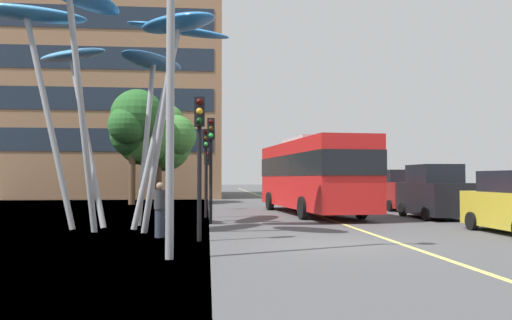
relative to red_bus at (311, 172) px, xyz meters
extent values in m
cube|color=#4C4C4F|center=(-1.77, -11.14, -2.05)|extent=(120.00, 240.00, 0.10)
cube|color=#E0D666|center=(0.11, -11.14, -2.01)|extent=(0.16, 144.00, 0.01)
cube|color=red|center=(0.00, 0.00, -0.12)|extent=(3.60, 11.37, 3.07)
cube|color=black|center=(0.00, 0.00, 0.31)|extent=(3.63, 11.49, 0.98)
cube|color=yellow|center=(-0.52, 5.50, 1.12)|extent=(1.41, 0.23, 0.36)
cube|color=#B2B2B7|center=(0.00, 0.00, 1.54)|extent=(2.28, 4.08, 0.24)
cylinder|color=black|center=(0.95, 3.57, -1.52)|extent=(0.37, 0.98, 0.96)
cylinder|color=black|center=(-1.60, 3.33, -1.52)|extent=(0.37, 0.98, 0.96)
cylinder|color=black|center=(1.56, -2.95, -1.52)|extent=(0.37, 0.98, 0.96)
cylinder|color=black|center=(-0.98, -3.19, -1.52)|extent=(0.37, 0.98, 0.96)
cylinder|color=#9EA0A5|center=(-6.68, -6.83, 1.39)|extent=(1.65, 0.22, 6.83)
ellipsoid|color=#2D7FD1|center=(-5.96, -6.84, 4.78)|extent=(3.53, 1.21, 0.80)
cylinder|color=#9EA0A5|center=(-7.24, -4.93, 1.10)|extent=(0.66, 1.27, 6.24)
ellipsoid|color=#388EDB|center=(-7.05, -4.42, 4.21)|extent=(2.78, 4.48, 0.61)
cylinder|color=#9EA0A5|center=(-9.31, -5.39, 1.19)|extent=(1.87, 1.98, 6.44)
ellipsoid|color=#4CA3E5|center=(-10.11, -4.54, 4.37)|extent=(3.83, 4.00, 0.85)
cylinder|color=#9EA0A5|center=(-10.31, -6.50, 1.68)|extent=(1.92, 0.45, 7.40)
ellipsoid|color=#4299E0|center=(-11.16, -6.39, 5.35)|extent=(4.42, 1.71, 1.02)
cylinder|color=#9EA0A5|center=(-8.89, -7.95, 1.76)|extent=(0.96, 1.13, 7.56)
cylinder|color=#9EA0A5|center=(-6.41, -8.49, 1.18)|extent=(1.34, 1.41, 6.41)
ellipsoid|color=#2D7FD1|center=(-5.88, -9.06, 4.36)|extent=(3.05, 3.13, 0.54)
cylinder|color=black|center=(-5.18, -10.25, -0.03)|extent=(0.12, 0.12, 3.94)
cube|color=black|center=(-5.18, -10.39, 1.54)|extent=(0.28, 0.24, 0.80)
sphere|color=#390706|center=(-5.18, -10.52, 1.80)|extent=(0.18, 0.18, 0.18)
sphere|color=orange|center=(-5.18, -10.52, 1.54)|extent=(0.18, 0.18, 0.18)
sphere|color=black|center=(-5.18, -10.52, 1.28)|extent=(0.18, 0.18, 0.18)
cylinder|color=black|center=(-4.83, -4.88, -0.01)|extent=(0.12, 0.12, 3.98)
cube|color=black|center=(-4.83, -5.02, 1.58)|extent=(0.28, 0.24, 0.80)
sphere|color=#390706|center=(-4.83, -5.15, 1.84)|extent=(0.18, 0.18, 0.18)
sphere|color=#3A2707|center=(-4.83, -5.15, 1.58)|extent=(0.18, 0.18, 0.18)
sphere|color=green|center=(-4.83, -5.15, 1.32)|extent=(0.18, 0.18, 0.18)
cylinder|color=black|center=(-5.02, -1.73, -0.07)|extent=(0.12, 0.12, 3.86)
cube|color=black|center=(-5.02, -1.87, 1.45)|extent=(0.28, 0.24, 0.80)
sphere|color=#390706|center=(-5.02, -2.00, 1.71)|extent=(0.18, 0.18, 0.18)
sphere|color=#3A2707|center=(-5.02, -2.00, 1.45)|extent=(0.18, 0.18, 0.18)
sphere|color=green|center=(-5.02, -2.00, 1.19)|extent=(0.18, 0.18, 0.18)
cylinder|color=black|center=(-5.00, 4.01, -0.39)|extent=(0.12, 0.12, 3.22)
cube|color=black|center=(-5.00, 3.87, 0.81)|extent=(0.28, 0.24, 0.80)
sphere|color=red|center=(-5.00, 3.74, 1.07)|extent=(0.18, 0.18, 0.18)
sphere|color=#3A2707|center=(-5.00, 3.74, 0.81)|extent=(0.18, 0.18, 0.18)
sphere|color=black|center=(-5.00, 3.74, 0.55)|extent=(0.18, 0.18, 0.18)
cylinder|color=black|center=(3.80, -8.04, -1.70)|extent=(0.20, 0.60, 0.60)
cube|color=black|center=(4.73, -3.09, -1.15)|extent=(1.81, 4.13, 1.35)
cube|color=black|center=(4.73, -3.09, -0.09)|extent=(1.67, 2.27, 0.78)
cylinder|color=black|center=(5.64, -1.81, -1.70)|extent=(0.20, 0.60, 0.60)
cylinder|color=black|center=(3.82, -1.81, -1.70)|extent=(0.20, 0.60, 0.60)
cylinder|color=black|center=(5.64, -4.37, -1.70)|extent=(0.20, 0.60, 0.60)
cylinder|color=black|center=(3.82, -4.37, -1.70)|extent=(0.20, 0.60, 0.60)
cube|color=maroon|center=(5.34, 2.69, -1.16)|extent=(1.82, 3.80, 1.32)
cube|color=black|center=(5.34, 2.69, -0.17)|extent=(1.67, 2.09, 0.66)
cylinder|color=black|center=(6.25, 3.86, -1.70)|extent=(0.20, 0.60, 0.60)
cylinder|color=black|center=(4.43, 3.86, -1.70)|extent=(0.20, 0.60, 0.60)
cylinder|color=black|center=(6.25, 1.51, -1.70)|extent=(0.20, 0.60, 0.60)
cylinder|color=black|center=(4.43, 1.51, -1.70)|extent=(0.20, 0.60, 0.60)
cylinder|color=gray|center=(-5.76, -13.37, 1.97)|extent=(0.18, 0.18, 7.94)
cylinder|color=brown|center=(-9.85, 9.87, -0.17)|extent=(0.44, 0.44, 3.66)
sphere|color=#286028|center=(-9.48, 9.53, 3.74)|extent=(3.46, 3.46, 3.46)
sphere|color=#286028|center=(-9.78, 10.36, 2.67)|extent=(3.26, 3.26, 3.26)
sphere|color=#286028|center=(-10.02, 8.80, 3.07)|extent=(2.44, 2.44, 2.44)
cylinder|color=brown|center=(-8.30, 11.47, -0.57)|extent=(0.46, 0.46, 2.86)
sphere|color=#428438|center=(-7.12, 11.34, 2.65)|extent=(2.81, 2.81, 2.81)
sphere|color=#428438|center=(-8.00, 12.27, 2.10)|extent=(3.80, 3.80, 3.80)
sphere|color=#428438|center=(-9.25, 10.77, 2.38)|extent=(3.61, 3.61, 3.61)
sphere|color=#428438|center=(-7.94, 12.55, 3.59)|extent=(2.77, 2.77, 2.77)
cylinder|color=#2D3342|center=(-6.34, -9.24, -1.59)|extent=(0.29, 0.29, 0.82)
cylinder|color=#333338|center=(-6.34, -9.24, -0.90)|extent=(0.34, 0.34, 0.56)
sphere|color=#937056|center=(-6.34, -9.24, -0.51)|extent=(0.22, 0.22, 0.22)
cube|color=#936B4C|center=(-14.70, 25.49, 11.11)|extent=(21.74, 15.89, 26.22)
cube|color=#1E2838|center=(-14.70, 17.53, 2.75)|extent=(20.43, 0.08, 1.84)
cube|color=#1E2838|center=(-14.70, 17.53, 6.03)|extent=(20.43, 0.08, 1.84)
cube|color=#1E2838|center=(-14.70, 17.53, 9.30)|extent=(20.43, 0.08, 1.84)
cube|color=#1E2838|center=(-14.70, 17.53, 12.58)|extent=(20.43, 0.08, 1.84)
camera|label=1|loc=(-4.95, -24.67, -0.27)|focal=36.62mm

